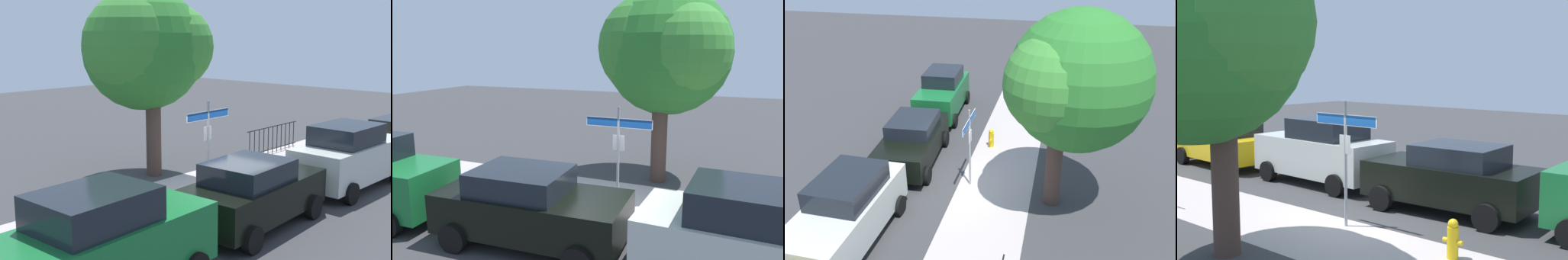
{
  "view_description": "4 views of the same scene",
  "coord_description": "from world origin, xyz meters",
  "views": [
    {
      "loc": [
        -11.58,
        -9.72,
        4.87
      ],
      "look_at": [
        -0.92,
        0.1,
        2.16
      ],
      "focal_mm": 48.7,
      "sensor_mm": 36.0,
      "label": 1
    },
    {
      "loc": [
        3.14,
        -9.17,
        4.31
      ],
      "look_at": [
        -0.79,
        0.07,
        2.25
      ],
      "focal_mm": 35.71,
      "sensor_mm": 36.0,
      "label": 2
    },
    {
      "loc": [
        12.22,
        3.36,
        8.22
      ],
      "look_at": [
        -0.87,
        0.59,
        1.77
      ],
      "focal_mm": 38.52,
      "sensor_mm": 36.0,
      "label": 3
    },
    {
      "loc": [
        -8.41,
        9.14,
        3.69
      ],
      "look_at": [
        -0.31,
        -0.22,
        2.18
      ],
      "focal_mm": 49.94,
      "sensor_mm": 36.0,
      "label": 4
    }
  ],
  "objects": [
    {
      "name": "ground_plane",
      "position": [
        0.0,
        0.0,
        0.0
      ],
      "size": [
        60.0,
        60.0,
        0.0
      ],
      "primitive_type": "plane",
      "color": "#38383A"
    },
    {
      "name": "car_silver",
      "position": [
        3.55,
        -2.33,
        1.02
      ],
      "size": [
        4.54,
        2.09,
        2.05
      ],
      "rotation": [
        0.0,
        0.0,
        -0.03
      ],
      "color": "beige",
      "rests_on": "ground_plane"
    },
    {
      "name": "car_yellow",
      "position": [
        8.35,
        -2.09,
        0.84
      ],
      "size": [
        4.36,
        2.16,
        1.63
      ],
      "rotation": [
        0.0,
        0.0,
        -0.04
      ],
      "color": "gold",
      "rests_on": "ground_plane"
    },
    {
      "name": "shade_tree",
      "position": [
        0.43,
        3.59,
        4.32
      ],
      "size": [
        4.35,
        4.18,
        6.36
      ],
      "color": "#48352D",
      "rests_on": "ground_plane"
    },
    {
      "name": "sidewalk_strip",
      "position": [
        2.0,
        1.3,
        0.0
      ],
      "size": [
        24.0,
        2.6,
        0.0
      ],
      "primitive_type": "cube",
      "color": "#B3A6A3",
      "rests_on": "ground_plane"
    },
    {
      "name": "car_black",
      "position": [
        -1.25,
        -2.14,
        0.89
      ],
      "size": [
        4.36,
        2.29,
        1.73
      ],
      "rotation": [
        0.0,
        0.0,
        0.06
      ],
      "color": "black",
      "rests_on": "ground_plane"
    },
    {
      "name": "street_sign",
      "position": [
        -0.04,
        0.4,
        2.0
      ],
      "size": [
        1.83,
        0.07,
        2.87
      ],
      "color": "#9EA0A5",
      "rests_on": "ground_plane"
    },
    {
      "name": "fire_hydrant",
      "position": [
        -3.04,
        0.6,
        0.38
      ],
      "size": [
        0.42,
        0.22,
        0.78
      ],
      "color": "yellow",
      "rests_on": "ground_plane"
    }
  ]
}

